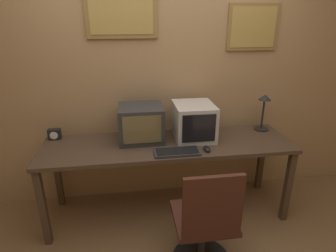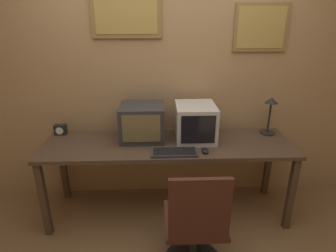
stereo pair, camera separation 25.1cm
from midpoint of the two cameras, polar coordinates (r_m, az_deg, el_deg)
name	(u,v)px [view 1 (the left image)]	position (r m, az deg, el deg)	size (l,w,h in m)	color
wall_back	(162,75)	(2.80, -3.81, 10.36)	(8.00, 0.08, 2.60)	tan
desk	(168,150)	(2.61, -2.77, -4.96)	(2.27, 0.65, 0.76)	#4C3828
monitor_left	(141,123)	(2.61, -8.25, 0.51)	(0.41, 0.37, 0.33)	#333333
monitor_right	(194,121)	(2.63, 2.54, 0.93)	(0.36, 0.41, 0.33)	beige
keyboard_main	(177,152)	(2.38, -1.19, -5.36)	(0.39, 0.17, 0.03)	#333338
mouse_near_keyboard	(207,149)	(2.43, 4.96, -4.66)	(0.06, 0.11, 0.04)	black
desk_clock	(55,134)	(2.89, -24.41, -1.59)	(0.11, 0.07, 0.10)	black
desk_lamp	(264,107)	(2.91, 16.56, 3.64)	(0.14, 0.14, 0.37)	black
office_chair	(205,228)	(2.20, 4.12, -20.02)	(0.46, 0.46, 0.91)	black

